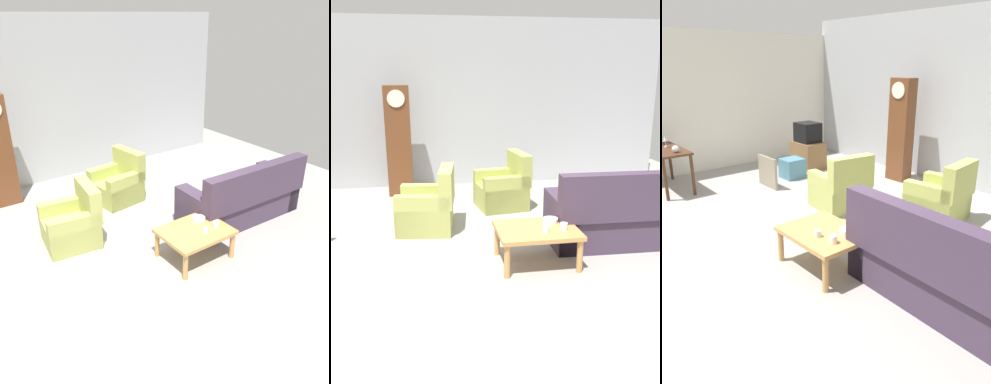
% 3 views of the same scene
% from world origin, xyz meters
% --- Properties ---
extents(ground_plane, '(10.40, 10.40, 0.00)m').
position_xyz_m(ground_plane, '(0.00, 0.00, 0.00)').
color(ground_plane, '#999691').
extents(garage_door_wall, '(8.40, 0.16, 3.20)m').
position_xyz_m(garage_door_wall, '(0.00, 3.60, 1.60)').
color(garage_door_wall, '#ADAFB5').
rests_on(garage_door_wall, ground_plane).
extents(couch_floral, '(2.12, 0.94, 1.04)m').
position_xyz_m(couch_floral, '(2.03, 0.05, 0.35)').
color(couch_floral, '#423347').
rests_on(couch_floral, ground_plane).
extents(armchair_olive_near, '(0.88, 0.86, 0.92)m').
position_xyz_m(armchair_olive_near, '(-0.59, 1.00, 0.31)').
color(armchair_olive_near, tan).
rests_on(armchair_olive_near, ground_plane).
extents(armchair_olive_far, '(0.88, 0.86, 0.92)m').
position_xyz_m(armchair_olive_far, '(0.68, 1.88, 0.31)').
color(armchair_olive_far, '#AAB257').
rests_on(armchair_olive_far, ground_plane).
extents(coffee_table_wood, '(0.96, 0.76, 0.45)m').
position_xyz_m(coffee_table_wood, '(0.66, -0.36, 0.38)').
color(coffee_table_wood, tan).
rests_on(coffee_table_wood, ground_plane).
extents(grandfather_clock, '(0.44, 0.30, 1.98)m').
position_xyz_m(grandfather_clock, '(-1.05, 2.96, 1.00)').
color(grandfather_clock, brown).
rests_on(grandfather_clock, ground_plane).
extents(cup_white_porcelain, '(0.09, 0.09, 0.09)m').
position_xyz_m(cup_white_porcelain, '(0.95, -0.47, 0.49)').
color(cup_white_porcelain, white).
rests_on(cup_white_porcelain, coffee_table_wood).
extents(cup_blue_rimmed, '(0.08, 0.08, 0.08)m').
position_xyz_m(cup_blue_rimmed, '(0.72, -0.50, 0.48)').
color(cup_blue_rimmed, silver).
rests_on(cup_blue_rimmed, coffee_table_wood).
extents(bowl_white_stacked, '(0.19, 0.19, 0.05)m').
position_xyz_m(bowl_white_stacked, '(0.87, -0.19, 0.47)').
color(bowl_white_stacked, white).
rests_on(bowl_white_stacked, coffee_table_wood).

